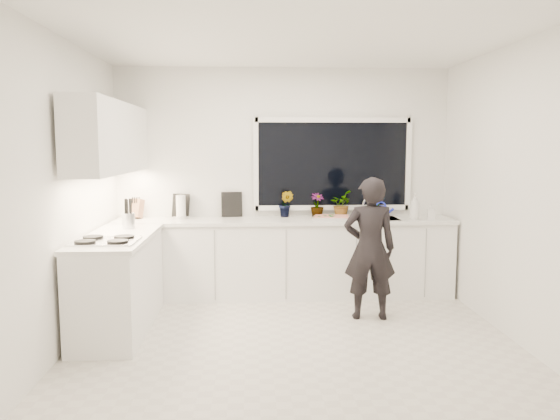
{
  "coord_description": "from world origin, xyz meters",
  "views": [
    {
      "loc": [
        -0.38,
        -4.87,
        1.77
      ],
      "look_at": [
        -0.11,
        0.4,
        1.15
      ],
      "focal_mm": 35.0,
      "sensor_mm": 36.0,
      "label": 1
    }
  ],
  "objects": [
    {
      "name": "watering_can",
      "position": [
        1.18,
        1.61,
        0.98
      ],
      "size": [
        0.18,
        0.18,
        0.13
      ],
      "primitive_type": "cylinder",
      "rotation": [
        0.0,
        0.0,
        -0.35
      ],
      "color": "#1623D0",
      "rests_on": "countertop_back"
    },
    {
      "name": "sink",
      "position": [
        1.05,
        1.45,
        0.87
      ],
      "size": [
        0.58,
        0.42,
        0.14
      ],
      "primitive_type": "cube",
      "color": "silver",
      "rests_on": "countertop_back"
    },
    {
      "name": "wall_right",
      "position": [
        2.01,
        0.0,
        1.35
      ],
      "size": [
        0.02,
        3.5,
        2.7
      ],
      "primitive_type": "cube",
      "color": "white",
      "rests_on": "ground"
    },
    {
      "name": "floor",
      "position": [
        0.0,
        0.0,
        -0.01
      ],
      "size": [
        4.0,
        3.5,
        0.02
      ],
      "primitive_type": "cube",
      "color": "beige",
      "rests_on": "ground"
    },
    {
      "name": "herb_plants",
      "position": [
        0.59,
        1.61,
        1.08
      ],
      "size": [
        1.3,
        0.32,
        0.33
      ],
      "color": "#26662D",
      "rests_on": "countertop_back"
    },
    {
      "name": "pizza_tray",
      "position": [
        0.55,
        1.42,
        0.94
      ],
      "size": [
        0.48,
        0.4,
        0.03
      ],
      "primitive_type": "cube",
      "rotation": [
        0.0,
        0.0,
        -0.2
      ],
      "color": "silver",
      "rests_on": "countertop_back"
    },
    {
      "name": "pizza",
      "position": [
        0.55,
        1.42,
        0.95
      ],
      "size": [
        0.44,
        0.35,
        0.01
      ],
      "primitive_type": "cube",
      "rotation": [
        0.0,
        0.0,
        -0.2
      ],
      "color": "red",
      "rests_on": "pizza_tray"
    },
    {
      "name": "utensil_crock",
      "position": [
        -1.66,
        0.8,
        1.0
      ],
      "size": [
        0.16,
        0.16,
        0.16
      ],
      "primitive_type": "cylinder",
      "rotation": [
        0.0,
        0.0,
        -0.24
      ],
      "color": "silver",
      "rests_on": "countertop_left"
    },
    {
      "name": "wall_back",
      "position": [
        0.0,
        1.76,
        1.35
      ],
      "size": [
        4.0,
        0.02,
        2.7
      ],
      "primitive_type": "cube",
      "color": "white",
      "rests_on": "ground"
    },
    {
      "name": "ceiling",
      "position": [
        0.0,
        0.0,
        2.71
      ],
      "size": [
        4.0,
        3.5,
        0.02
      ],
      "primitive_type": "cube",
      "color": "white",
      "rests_on": "wall_back"
    },
    {
      "name": "window",
      "position": [
        0.6,
        1.73,
        1.55
      ],
      "size": [
        1.8,
        0.02,
        1.0
      ],
      "primitive_type": "cube",
      "color": "black",
      "rests_on": "wall_back"
    },
    {
      "name": "picture_frame_small",
      "position": [
        -0.62,
        1.69,
        1.07
      ],
      "size": [
        0.25,
        0.04,
        0.3
      ],
      "primitive_type": "cube",
      "rotation": [
        0.0,
        0.0,
        0.1
      ],
      "color": "black",
      "rests_on": "countertop_back"
    },
    {
      "name": "base_cabinets_left",
      "position": [
        -1.67,
        0.35,
        0.44
      ],
      "size": [
        0.58,
        1.6,
        0.88
      ],
      "primitive_type": "cube",
      "color": "white",
      "rests_on": "floor"
    },
    {
      "name": "picture_frame_large",
      "position": [
        -1.23,
        1.69,
        1.06
      ],
      "size": [
        0.21,
        0.1,
        0.28
      ],
      "primitive_type": "cube",
      "rotation": [
        0.0,
        0.0,
        -0.36
      ],
      "color": "black",
      "rests_on": "countertop_back"
    },
    {
      "name": "paper_towel_roll",
      "position": [
        -1.21,
        1.55,
        1.05
      ],
      "size": [
        0.12,
        0.12,
        0.26
      ],
      "primitive_type": "cylinder",
      "rotation": [
        0.0,
        0.0,
        -0.11
      ],
      "color": "white",
      "rests_on": "countertop_back"
    },
    {
      "name": "soap_bottles",
      "position": [
        1.55,
        1.3,
        1.06
      ],
      "size": [
        0.31,
        0.13,
        0.31
      ],
      "color": "#D8BF66",
      "rests_on": "countertop_back"
    },
    {
      "name": "stovetop",
      "position": [
        -1.69,
        -0.0,
        0.94
      ],
      "size": [
        0.56,
        0.48,
        0.03
      ],
      "primitive_type": "cube",
      "color": "black",
      "rests_on": "countertop_left"
    },
    {
      "name": "faucet",
      "position": [
        1.05,
        1.65,
        1.03
      ],
      "size": [
        0.03,
        0.03,
        0.22
      ],
      "primitive_type": "cylinder",
      "color": "silver",
      "rests_on": "countertop_back"
    },
    {
      "name": "countertop_left",
      "position": [
        -1.67,
        0.35,
        0.9
      ],
      "size": [
        0.62,
        1.6,
        0.04
      ],
      "primitive_type": "cube",
      "color": "silver",
      "rests_on": "base_cabinets_left"
    },
    {
      "name": "base_cabinets_back",
      "position": [
        0.0,
        1.45,
        0.44
      ],
      "size": [
        3.92,
        0.58,
        0.88
      ],
      "primitive_type": "cube",
      "color": "white",
      "rests_on": "floor"
    },
    {
      "name": "upper_cabinets",
      "position": [
        -1.79,
        0.7,
        1.85
      ],
      "size": [
        0.34,
        2.1,
        0.7
      ],
      "primitive_type": "cube",
      "color": "white",
      "rests_on": "wall_left"
    },
    {
      "name": "countertop_back",
      "position": [
        0.0,
        1.44,
        0.9
      ],
      "size": [
        3.94,
        0.62,
        0.04
      ],
      "primitive_type": "cube",
      "color": "silver",
      "rests_on": "base_cabinets_back"
    },
    {
      "name": "knife_block",
      "position": [
        -1.74,
        1.59,
        1.03
      ],
      "size": [
        0.16,
        0.15,
        0.22
      ],
      "primitive_type": "cube",
      "rotation": [
        0.0,
        0.0,
        -0.43
      ],
      "color": "olive",
      "rests_on": "countertop_back"
    },
    {
      "name": "wall_left",
      "position": [
        -2.01,
        0.0,
        1.35
      ],
      "size": [
        0.02,
        3.5,
        2.7
      ],
      "primitive_type": "cube",
      "color": "white",
      "rests_on": "ground"
    },
    {
      "name": "person",
      "position": [
        0.82,
        0.55,
        0.73
      ],
      "size": [
        0.55,
        0.38,
        1.46
      ],
      "primitive_type": "imported",
      "rotation": [
        0.0,
        0.0,
        3.08
      ],
      "color": "black",
      "rests_on": "floor"
    }
  ]
}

